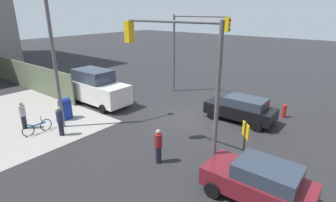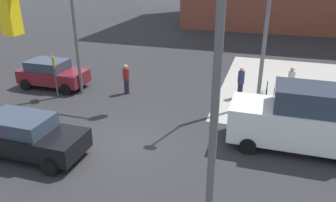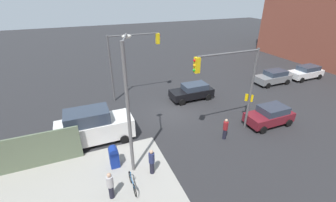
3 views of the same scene
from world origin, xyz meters
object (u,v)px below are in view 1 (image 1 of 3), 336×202
(pedestrian_walking_north, at_px, (158,146))
(fire_hydrant, at_px, (284,111))
(coupe_maroon, at_px, (259,181))
(pedestrian_crossing, at_px, (60,121))
(mailbox_blue, at_px, (65,108))
(traffic_signal_se_corner, at_px, (194,40))
(bicycle_leaning_on_fence, at_px, (37,127))
(van_white_delivery, at_px, (97,88))
(traffic_signal_nw_corner, at_px, (178,65))
(hatchback_black, at_px, (241,109))
(street_lamp_corner, at_px, (60,50))
(pedestrian_waiting, at_px, (23,115))

(pedestrian_walking_north, bearing_deg, fire_hydrant, 22.71)
(coupe_maroon, distance_m, pedestrian_crossing, 10.95)
(mailbox_blue, bearing_deg, traffic_signal_se_corner, -111.00)
(bicycle_leaning_on_fence, bearing_deg, traffic_signal_se_corner, -104.60)
(mailbox_blue, xyz_separation_m, fire_hydrant, (-11.20, -9.20, -0.28))
(coupe_maroon, height_order, pedestrian_crossing, pedestrian_crossing)
(mailbox_blue, distance_m, van_white_delivery, 3.35)
(traffic_signal_nw_corner, bearing_deg, hatchback_black, -93.94)
(traffic_signal_se_corner, distance_m, van_white_delivery, 8.42)
(fire_hydrant, bearing_deg, pedestrian_crossing, 49.31)
(street_lamp_corner, bearing_deg, mailbox_blue, -21.94)
(traffic_signal_nw_corner, xyz_separation_m, pedestrian_walking_north, (0.53, 0.70, -3.73))
(mailbox_blue, height_order, hatchback_black, hatchback_black)
(street_lamp_corner, distance_m, coupe_maroon, 12.35)
(pedestrian_walking_north, bearing_deg, hatchback_black, 32.59)
(pedestrian_crossing, xyz_separation_m, bicycle_leaning_on_fence, (1.40, 0.70, -0.56))
(pedestrian_crossing, bearing_deg, hatchback_black, 145.56)
(mailbox_blue, bearing_deg, coupe_maroon, -179.45)
(traffic_signal_nw_corner, relative_size, street_lamp_corner, 0.81)
(pedestrian_crossing, xyz_separation_m, pedestrian_walking_north, (-6.20, -1.30, -0.02))
(traffic_signal_se_corner, height_order, street_lamp_corner, street_lamp_corner)
(hatchback_black, distance_m, coupe_maroon, 7.67)
(street_lamp_corner, bearing_deg, fire_hydrant, -136.28)
(pedestrian_waiting, height_order, bicycle_leaning_on_fence, pedestrian_waiting)
(bicycle_leaning_on_fence, bearing_deg, fire_hydrant, -132.93)
(mailbox_blue, bearing_deg, street_lamp_corner, 158.06)
(street_lamp_corner, height_order, van_white_delivery, street_lamp_corner)
(traffic_signal_nw_corner, relative_size, pedestrian_waiting, 3.78)
(coupe_maroon, bearing_deg, pedestrian_waiting, 10.64)
(hatchback_black, height_order, bicycle_leaning_on_fence, hatchback_black)
(hatchback_black, height_order, pedestrian_waiting, pedestrian_waiting)
(pedestrian_crossing, bearing_deg, street_lamp_corner, -133.67)
(traffic_signal_se_corner, height_order, mailbox_blue, traffic_signal_se_corner)
(mailbox_blue, height_order, pedestrian_crossing, pedestrian_crossing)
(traffic_signal_nw_corner, bearing_deg, mailbox_blue, 3.28)
(coupe_maroon, bearing_deg, traffic_signal_se_corner, -45.62)
(van_white_delivery, relative_size, pedestrian_waiting, 3.14)
(coupe_maroon, distance_m, van_white_delivery, 14.01)
(coupe_maroon, height_order, pedestrian_walking_north, pedestrian_walking_north)
(traffic_signal_se_corner, xyz_separation_m, hatchback_black, (-5.52, 2.64, -3.77))
(fire_hydrant, xyz_separation_m, hatchback_black, (2.03, 2.34, 0.36))
(fire_hydrant, bearing_deg, coupe_maroon, 100.15)
(street_lamp_corner, bearing_deg, traffic_signal_se_corner, -104.30)
(traffic_signal_nw_corner, height_order, pedestrian_crossing, traffic_signal_nw_corner)
(van_white_delivery, distance_m, pedestrian_waiting, 5.62)
(fire_hydrant, relative_size, coupe_maroon, 0.24)
(coupe_maroon, bearing_deg, fire_hydrant, -79.85)
(street_lamp_corner, xyz_separation_m, pedestrian_waiting, (1.71, 1.95, -3.81))
(fire_hydrant, xyz_separation_m, pedestrian_waiting, (11.80, 11.60, 0.41))
(traffic_signal_se_corner, distance_m, street_lamp_corner, 10.27)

